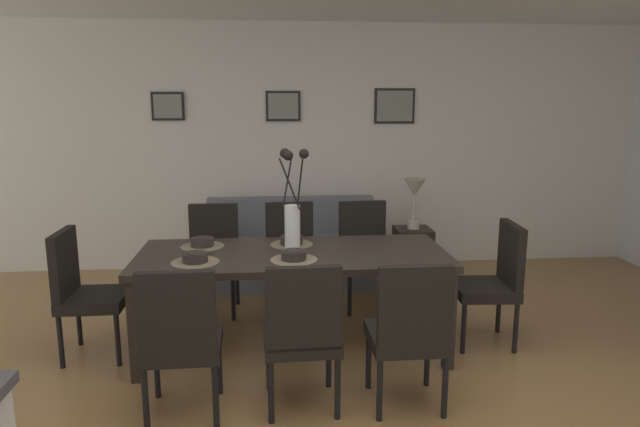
{
  "coord_description": "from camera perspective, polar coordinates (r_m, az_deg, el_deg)",
  "views": [
    {
      "loc": [
        -0.44,
        -2.92,
        1.82
      ],
      "look_at": [
        -0.06,
        1.37,
        0.95
      ],
      "focal_mm": 32.05,
      "sensor_mm": 36.0,
      "label": 1
    }
  ],
  "objects": [
    {
      "name": "dining_chair_mid_right",
      "position": [
        5.08,
        4.5,
        -3.54
      ],
      "size": [
        0.47,
        0.47,
        0.92
      ],
      "color": "black",
      "rests_on": "ground"
    },
    {
      "name": "side_table",
      "position": [
        5.95,
        9.22,
        -3.93
      ],
      "size": [
        0.36,
        0.36,
        0.52
      ],
      "primitive_type": "cube",
      "color": "black",
      "rests_on": "ground"
    },
    {
      "name": "dining_chair_far_right",
      "position": [
        5.02,
        -2.94,
        -3.71
      ],
      "size": [
        0.46,
        0.46,
        0.92
      ],
      "color": "black",
      "rests_on": "ground"
    },
    {
      "name": "bowl_near_left",
      "position": [
        3.91,
        -12.36,
        -4.25
      ],
      "size": [
        0.17,
        0.17,
        0.07
      ],
      "color": "#2D2826",
      "rests_on": "dining_table"
    },
    {
      "name": "placemat_near_left",
      "position": [
        3.92,
        -12.34,
        -4.77
      ],
      "size": [
        0.32,
        0.32,
        0.01
      ],
      "primitive_type": "cylinder",
      "color": "#7F705B",
      "rests_on": "dining_table"
    },
    {
      "name": "placemat_far_left",
      "position": [
        3.89,
        -2.62,
        -4.64
      ],
      "size": [
        0.32,
        0.32,
        0.01
      ],
      "primitive_type": "cylinder",
      "color": "#7F705B",
      "rests_on": "dining_table"
    },
    {
      "name": "ground_plane",
      "position": [
        3.47,
        3.1,
        -20.19
      ],
      "size": [
        9.0,
        9.0,
        0.0
      ],
      "primitive_type": "plane",
      "color": "olive"
    },
    {
      "name": "dining_chair_near_right",
      "position": [
        5.02,
        -10.64,
        -3.89
      ],
      "size": [
        0.46,
        0.46,
        0.92
      ],
      "color": "black",
      "rests_on": "ground"
    },
    {
      "name": "dining_chair_far_left",
      "position": [
        3.36,
        -1.77,
        -11.49
      ],
      "size": [
        0.45,
        0.45,
        0.92
      ],
      "color": "black",
      "rests_on": "ground"
    },
    {
      "name": "bowl_near_right",
      "position": [
        4.31,
        -11.68,
        -2.76
      ],
      "size": [
        0.17,
        0.17,
        0.07
      ],
      "color": "#2D2826",
      "rests_on": "dining_table"
    },
    {
      "name": "placemat_far_right",
      "position": [
        4.29,
        -2.87,
        -3.1
      ],
      "size": [
        0.32,
        0.32,
        0.01
      ],
      "primitive_type": "cylinder",
      "color": "#7F705B",
      "rests_on": "dining_table"
    },
    {
      "name": "bowl_far_right",
      "position": [
        4.28,
        -2.87,
        -2.62
      ],
      "size": [
        0.17,
        0.17,
        0.07
      ],
      "color": "#2D2826",
      "rests_on": "dining_table"
    },
    {
      "name": "centerpiece_vase",
      "position": [
        4.03,
        -2.77,
        0.02
      ],
      "size": [
        0.21,
        0.23,
        0.73
      ],
      "color": "white",
      "rests_on": "dining_table"
    },
    {
      "name": "sofa",
      "position": [
        5.83,
        -2.77,
        -3.9
      ],
      "size": [
        1.74,
        0.84,
        0.8
      ],
      "color": "slate",
      "rests_on": "ground"
    },
    {
      "name": "dining_chair_head_west",
      "position": [
        4.39,
        -22.61,
        -6.83
      ],
      "size": [
        0.44,
        0.44,
        0.92
      ],
      "color": "black",
      "rests_on": "ground"
    },
    {
      "name": "framed_picture_center",
      "position": [
        6.11,
        -3.7,
        10.65
      ],
      "size": [
        0.36,
        0.03,
        0.31
      ],
      "color": "black"
    },
    {
      "name": "table_lamp",
      "position": [
        5.81,
        9.42,
        2.1
      ],
      "size": [
        0.22,
        0.22,
        0.51
      ],
      "color": "beige",
      "rests_on": "side_table"
    },
    {
      "name": "bowl_far_left",
      "position": [
        3.88,
        -2.63,
        -4.11
      ],
      "size": [
        0.17,
        0.17,
        0.07
      ],
      "color": "#2D2826",
      "rests_on": "dining_table"
    },
    {
      "name": "dining_chair_mid_left",
      "position": [
        3.41,
        8.93,
        -11.24
      ],
      "size": [
        0.44,
        0.44,
        0.92
      ],
      "color": "black",
      "rests_on": "ground"
    },
    {
      "name": "framed_picture_right",
      "position": [
        6.25,
        7.46,
        10.6
      ],
      "size": [
        0.43,
        0.03,
        0.37
      ],
      "color": "black"
    },
    {
      "name": "framed_picture_left",
      "position": [
        6.19,
        -14.95,
        10.31
      ],
      "size": [
        0.33,
        0.03,
        0.29
      ],
      "color": "black"
    },
    {
      "name": "placemat_near_right",
      "position": [
        4.32,
        -11.66,
        -3.24
      ],
      "size": [
        0.32,
        0.32,
        0.01
      ],
      "primitive_type": "cylinder",
      "color": "#7F705B",
      "rests_on": "dining_table"
    },
    {
      "name": "dining_chair_head_east",
      "position": [
        4.46,
        17.04,
        -6.13
      ],
      "size": [
        0.47,
        0.47,
        0.92
      ],
      "color": "black",
      "rests_on": "ground"
    },
    {
      "name": "dining_chair_near_left",
      "position": [
        3.37,
        -13.76,
        -11.76
      ],
      "size": [
        0.45,
        0.45,
        0.92
      ],
      "color": "black",
      "rests_on": "ground"
    },
    {
      "name": "dining_table",
      "position": [
        4.11,
        -2.74,
        -4.79
      ],
      "size": [
        2.2,
        0.93,
        0.74
      ],
      "color": "black",
      "rests_on": "ground"
    },
    {
      "name": "back_wall_panel",
      "position": [
        6.21,
        -1.04,
        6.62
      ],
      "size": [
        9.0,
        0.1,
        2.6
      ],
      "primitive_type": "cube",
      "color": "silver",
      "rests_on": "ground"
    }
  ]
}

